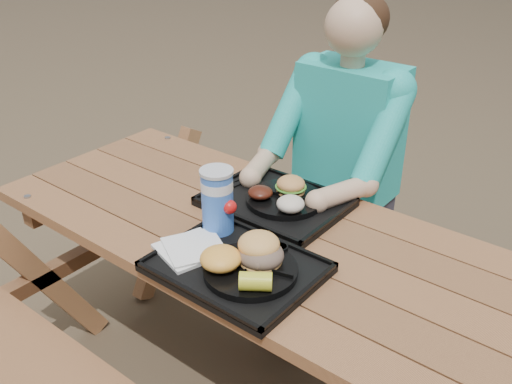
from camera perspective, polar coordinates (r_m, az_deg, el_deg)
The scene contains 17 objects.
picnic_table at distance 2.03m, azimuth 0.00°, elevation -12.67°, with size 1.80×1.49×0.75m, color #999999, non-canonical shape.
tray_near at distance 1.61m, azimuth -1.96°, elevation -7.62°, with size 0.45×0.35×0.02m, color black.
tray_far at distance 1.93m, azimuth 1.95°, elevation -1.09°, with size 0.45×0.35×0.02m, color black.
plate_near at distance 1.57m, azimuth -0.54°, elevation -7.84°, with size 0.26×0.26×0.02m, color black.
plate_far at distance 1.91m, azimuth 2.86°, elevation -0.72°, with size 0.26×0.26×0.02m, color black.
napkin_stack at distance 1.67m, azimuth -6.66°, elevation -5.63°, with size 0.17×0.17×0.02m, color white.
soda_cup at distance 1.72m, azimuth -3.87°, elevation -1.00°, with size 0.10×0.10×0.19m, color blue.
condiment_bbq at distance 1.67m, azimuth 0.88°, elevation -5.04°, with size 0.05×0.05×0.03m, color black.
condiment_mustard at distance 1.64m, azimuth 2.41°, elevation -5.81°, with size 0.05×0.05×0.03m, color yellow.
sandwich at distance 1.55m, azimuth 0.45°, elevation -5.10°, with size 0.12×0.12×0.13m, color #F0A754, non-canonical shape.
mac_cheese at distance 1.55m, azimuth -3.55°, elevation -6.65°, with size 0.11×0.11×0.06m, color #FFB643.
corn_cob at distance 1.47m, azimuth -0.04°, elevation -8.92°, with size 0.08×0.08×0.05m, color yellow, non-canonical shape.
cutlery_far at distance 2.03m, azimuth -1.72°, elevation 0.94°, with size 0.03×0.15×0.01m, color black.
burger at distance 1.91m, azimuth 3.52°, elevation 1.14°, with size 0.10×0.10×0.09m, color #CF8A49, non-canonical shape.
baked_beans at distance 1.89m, azimuth 0.44°, elevation -0.05°, with size 0.08×0.08×0.04m, color #46180E.
potato_salad at distance 1.81m, azimuth 3.47°, elevation -1.20°, with size 0.09×0.09×0.05m, color beige.
diner at distance 2.33m, azimuth 8.66°, elevation 0.70°, with size 0.48×0.84×1.28m, color #1AA7B8, non-canonical shape.
Camera 1 is at (0.95, -1.20, 1.70)m, focal length 40.00 mm.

